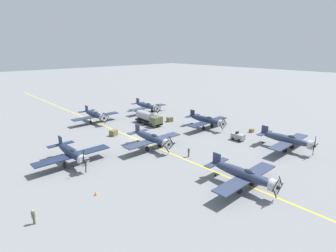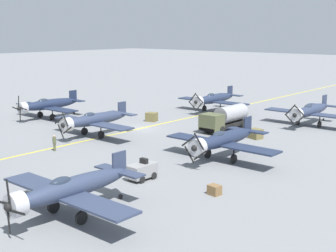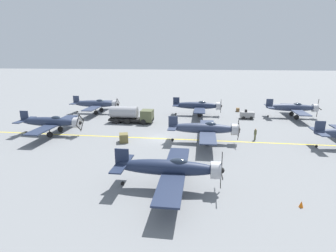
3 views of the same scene
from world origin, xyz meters
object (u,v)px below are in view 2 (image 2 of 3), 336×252
at_px(supply_crate_mid_lane, 256,134).
at_px(supply_crate_by_tanker, 152,117).
at_px(supply_crate_outboard, 214,190).
at_px(ground_crew_inspecting, 54,142).
at_px(tow_tractor, 142,170).
at_px(fuel_tanker, 225,118).
at_px(airplane_mid_left, 223,140).
at_px(airplane_mid_right, 48,105).
at_px(airplane_near_center, 214,99).
at_px(airplane_mid_center, 94,120).
at_px(airplane_near_left, 310,111).
at_px(airplane_far_left, 70,189).

bearing_deg(supply_crate_mid_lane, supply_crate_by_tanker, 0.22).
bearing_deg(supply_crate_outboard, ground_crew_inspecting, -0.06).
distance_m(tow_tractor, supply_crate_by_tanker, 25.93).
bearing_deg(supply_crate_outboard, tow_tractor, 7.61).
xyz_separation_m(fuel_tanker, tow_tractor, (-6.03, 21.42, -0.72)).
bearing_deg(supply_crate_by_tanker, fuel_tanker, -170.49).
bearing_deg(airplane_mid_left, airplane_mid_right, -20.96).
bearing_deg(airplane_mid_right, airplane_near_center, -132.88).
bearing_deg(airplane_mid_right, supply_crate_by_tanker, -153.68).
height_order(fuel_tanker, ground_crew_inspecting, fuel_tanker).
distance_m(supply_crate_by_tanker, supply_crate_outboard, 30.25).
distance_m(airplane_mid_center, airplane_near_center, 23.32).
distance_m(airplane_near_left, tow_tractor, 30.91).
height_order(airplane_near_left, supply_crate_mid_lane, airplane_near_left).
xyz_separation_m(airplane_near_left, airplane_near_center, (15.93, -0.63, 0.00)).
xyz_separation_m(airplane_mid_left, ground_crew_inspecting, (15.25, 8.57, -1.08)).
height_order(airplane_far_left, airplane_mid_left, airplane_far_left).
relative_size(supply_crate_by_tanker, supply_crate_outboard, 1.60).
distance_m(fuel_tanker, supply_crate_mid_lane, 5.83).
relative_size(airplane_near_center, supply_crate_mid_lane, 8.63).
distance_m(airplane_mid_right, supply_crate_outboard, 37.80).
distance_m(airplane_mid_left, supply_crate_by_tanker, 21.29).
bearing_deg(airplane_mid_left, airplane_near_center, -70.45).
relative_size(airplane_far_left, supply_crate_outboard, 13.13).
bearing_deg(airplane_far_left, airplane_near_left, -83.81).
bearing_deg(fuel_tanker, airplane_near_center, -48.59).
xyz_separation_m(airplane_far_left, airplane_mid_right, (31.50, -20.36, 0.00)).
bearing_deg(supply_crate_by_tanker, supply_crate_outboard, 141.88).
bearing_deg(airplane_near_left, tow_tractor, 84.98).
relative_size(airplane_near_center, supply_crate_outboard, 13.13).
height_order(airplane_mid_left, ground_crew_inspecting, airplane_mid_left).
relative_size(airplane_mid_center, airplane_near_left, 1.00).
distance_m(tow_tractor, ground_crew_inspecting, 13.57).
distance_m(airplane_mid_right, ground_crew_inspecting, 19.08).
xyz_separation_m(tow_tractor, supply_crate_by_tanker, (16.99, -19.59, -0.18)).
xyz_separation_m(fuel_tanker, supply_crate_mid_lane, (-5.48, 1.77, -0.93)).
xyz_separation_m(airplane_mid_right, ground_crew_inspecting, (-15.94, 10.44, -1.08)).
relative_size(airplane_far_left, tow_tractor, 4.62).
xyz_separation_m(fuel_tanker, supply_crate_outboard, (-12.84, 20.51, -1.13)).
relative_size(fuel_tanker, supply_crate_outboard, 8.75).
xyz_separation_m(airplane_near_center, airplane_mid_left, (-16.63, 22.00, 0.00)).
xyz_separation_m(airplane_mid_right, tow_tractor, (-29.47, 11.37, -1.22)).
bearing_deg(supply_crate_outboard, airplane_mid_left, -59.31).
xyz_separation_m(airplane_near_left, tow_tractor, (1.01, 30.87, -1.22)).
xyz_separation_m(airplane_far_left, ground_crew_inspecting, (15.57, -9.92, -1.08)).
xyz_separation_m(airplane_mid_center, supply_crate_mid_lane, (-15.10, -11.45, -1.43)).
bearing_deg(airplane_far_left, supply_crate_outboard, -111.06).
xyz_separation_m(airplane_mid_right, supply_crate_by_tanker, (-12.49, -8.21, -1.40)).
bearing_deg(tow_tractor, supply_crate_by_tanker, -49.07).
bearing_deg(supply_crate_mid_lane, airplane_far_left, 95.14).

